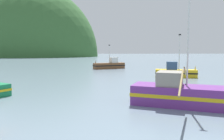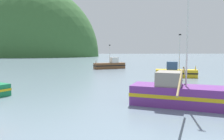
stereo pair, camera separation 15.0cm
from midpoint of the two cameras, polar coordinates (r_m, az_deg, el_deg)
name	(u,v)px [view 2 (the right image)]	position (r m, az deg, el deg)	size (l,w,h in m)	color
hill_far_right	(38,56)	(166.12, -18.88, 3.38)	(87.96, 70.37, 97.72)	#386633
fishing_boat_brown	(110,65)	(49.11, -0.40, 1.34)	(7.40, 4.29, 5.40)	brown
fishing_boat_yellow	(175,72)	(34.60, 16.39, -0.49)	(6.38, 3.35, 6.54)	gold
fishing_boat_purple	(181,94)	(16.74, 17.79, -5.91)	(7.74, 9.95, 8.12)	#6B2D84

